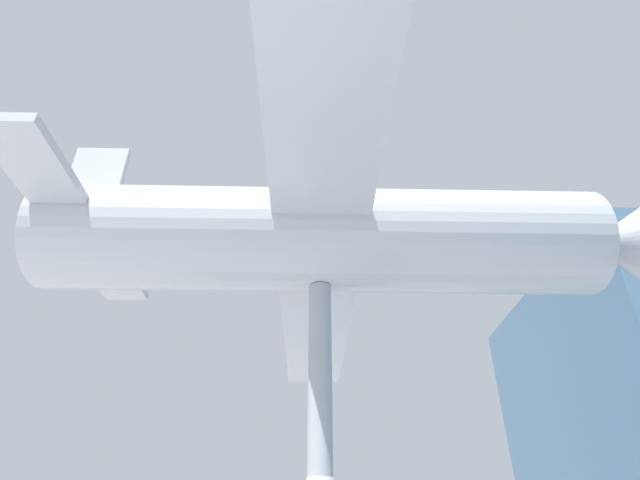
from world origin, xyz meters
TOP-DOWN VIEW (x-y plane):
  - support_pylon_central at (0.00, 0.00)m, footprint 0.41×0.41m
  - suspended_airplane at (-0.00, 0.31)m, footprint 18.97×12.40m

SIDE VIEW (x-z plane):
  - support_pylon_central at x=0.00m, z-range 0.00..5.72m
  - suspended_airplane at x=0.00m, z-range 5.13..8.38m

